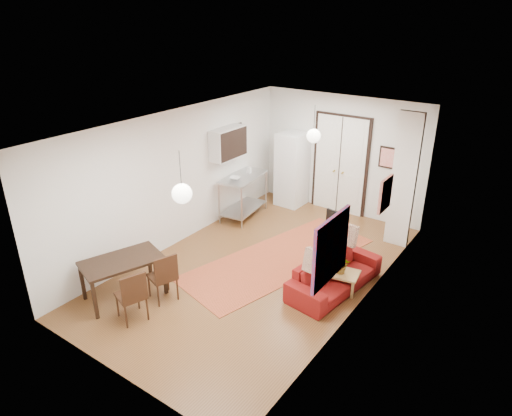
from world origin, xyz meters
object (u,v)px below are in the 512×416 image
Objects in this scene: kitchen_counter at (243,189)px; dining_chair_near at (166,270)px; sofa at (335,274)px; dining_table at (122,264)px; black_side_chair at (339,222)px; coffee_table at (336,273)px; fridge at (292,169)px; dining_chair_far at (135,288)px.

dining_chair_near is at bearing -83.27° from kitchen_counter.
dining_table is at bearing 136.93° from sofa.
dining_chair_near reaches higher than black_side_chair.
sofa is at bearing -34.25° from kitchen_counter.
dining_chair_near is 3.98m from black_side_chair.
fridge is (-2.72, 2.93, 0.63)m from coffee_table.
dining_chair_far is at bearing -84.08° from fridge.
sofa reaches higher than coffee_table.
dining_chair_near reaches higher than sofa.
dining_chair_far is (0.93, -4.24, -0.17)m from kitchen_counter.
dining_table is 4.65m from black_side_chair.
fridge is (-2.71, 2.94, 0.65)m from sofa.
dining_table is at bearing 74.01° from black_side_chair.
kitchen_counter is 3.66m from dining_chair_near.
dining_chair_far is at bearing 146.39° from sofa.
kitchen_counter is 1.57× the size of dining_chair_far.
fridge is 2.33× the size of black_side_chair.
coffee_table is 3.80m from dining_table.
dining_table is 1.87× the size of black_side_chair.
dining_chair_far is (-2.35, -2.64, 0.22)m from coffee_table.
dining_chair_far is at bearing -131.63° from coffee_table.
sofa is at bearing 157.43° from dining_chair_far.
fridge is (0.56, 1.33, 0.24)m from kitchen_counter.
dining_table is at bearing -34.60° from dining_chair_near.
sofa is 1.89m from black_side_chair.
fridge reaches higher than sofa.
dining_chair_near reaches higher than coffee_table.
coffee_table is 0.58× the size of dining_table.
fridge reaches higher than coffee_table.
kitchen_counter is 4.34m from dining_chair_far.
fridge reaches higher than dining_table.
dining_chair_near is at bearing -140.42° from coffee_table.
dining_chair_far is at bearing 19.04° from dining_chair_near.
coffee_table is at bearing 157.41° from dining_chair_far.
dining_chair_far is 1.14× the size of black_side_chair.
coffee_table is at bearing -45.07° from fridge.
dining_table reaches higher than coffee_table.
coffee_table is 4.05m from fridge.
black_side_chair is at bearing 31.58° from sofa.
dining_table is (-2.94, -2.37, 0.37)m from sofa.
dining_chair_far reaches higher than dining_table.
dining_chair_near is (0.93, -3.54, -0.17)m from kitchen_counter.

